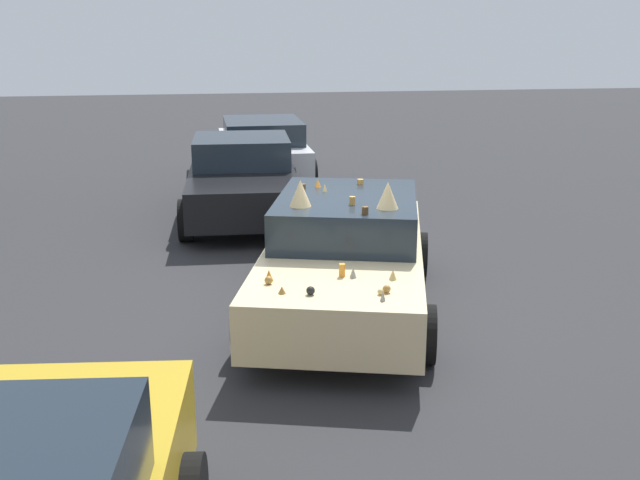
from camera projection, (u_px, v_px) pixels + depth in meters
The scene contains 4 objects.
ground_plane at pixel (344, 310), 9.08m from camera, with size 60.00×60.00×0.00m, color #2D2D30.
art_car_decorated at pixel (345, 254), 8.96m from camera, with size 4.76×2.89×1.65m.
parked_sedan_behind_left at pixel (262, 148), 16.52m from camera, with size 4.08×2.06×1.36m.
parked_sedan_near_left at pixel (242, 179), 13.15m from camera, with size 4.13×2.21×1.43m.
Camera 1 is at (-8.33, 1.60, 3.35)m, focal length 41.74 mm.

